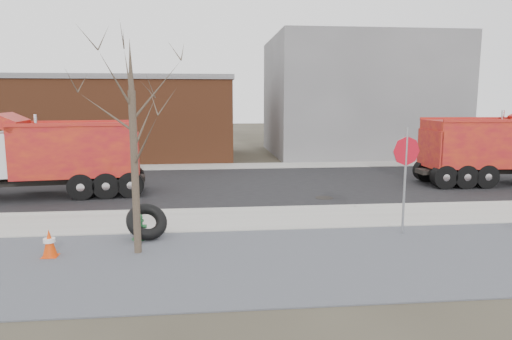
{
  "coord_description": "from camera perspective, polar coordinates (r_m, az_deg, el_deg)",
  "views": [
    {
      "loc": [
        -1.39,
        -13.73,
        3.78
      ],
      "look_at": [
        0.18,
        1.62,
        1.4
      ],
      "focal_mm": 32.0,
      "sensor_mm": 36.0,
      "label": 1
    }
  ],
  "objects": [
    {
      "name": "gravel_verge",
      "position": [
        10.99,
        1.82,
        -11.28
      ],
      "size": [
        60.0,
        5.0,
        0.03
      ],
      "primitive_type": "cube",
      "color": "slate",
      "rests_on": "ground"
    },
    {
      "name": "curb",
      "position": [
        15.79,
        -0.63,
        -4.88
      ],
      "size": [
        60.0,
        0.15,
        0.11
      ],
      "primitive_type": "cube",
      "color": "#9E9B93",
      "rests_on": "ground"
    },
    {
      "name": "sidewalk",
      "position": [
        14.54,
        -0.16,
        -6.18
      ],
      "size": [
        60.0,
        2.5,
        0.06
      ],
      "primitive_type": "cube",
      "color": "#9E9B93",
      "rests_on": "ground"
    },
    {
      "name": "traffic_cone_far",
      "position": [
        12.19,
        -24.41,
        -8.37
      ],
      "size": [
        0.36,
        0.36,
        0.7
      ],
      "color": "#DD3A06",
      "rests_on": "ground"
    },
    {
      "name": "truck_tire",
      "position": [
        12.87,
        -13.49,
        -6.26
      ],
      "size": [
        1.45,
        1.39,
        1.02
      ],
      "color": "black",
      "rests_on": "ground"
    },
    {
      "name": "fire_hydrant",
      "position": [
        12.84,
        -14.42,
        -7.03
      ],
      "size": [
        0.42,
        0.41,
        0.75
      ],
      "rotation": [
        0.0,
        0.0,
        0.09
      ],
      "color": "#256234",
      "rests_on": "ground"
    },
    {
      "name": "ground",
      "position": [
        14.31,
        -0.06,
        -6.55
      ],
      "size": [
        120.0,
        120.0,
        0.0
      ],
      "primitive_type": "plane",
      "color": "#383328",
      "rests_on": "ground"
    },
    {
      "name": "far_sidewalk",
      "position": [
        26.04,
        -2.72,
        0.48
      ],
      "size": [
        60.0,
        2.0,
        0.06
      ],
      "primitive_type": "cube",
      "color": "#9E9B93",
      "rests_on": "ground"
    },
    {
      "name": "road",
      "position": [
        20.43,
        -1.84,
        -1.87
      ],
      "size": [
        60.0,
        9.4,
        0.02
      ],
      "primitive_type": "cube",
      "color": "black",
      "rests_on": "ground"
    },
    {
      "name": "building_brick",
      "position": [
        31.93,
        -21.62,
        6.14
      ],
      "size": [
        20.2,
        8.2,
        5.3
      ],
      "color": "brown",
      "rests_on": "ground"
    },
    {
      "name": "dump_truck_red_a",
      "position": [
        23.15,
        28.32,
        2.5
      ],
      "size": [
        8.15,
        2.43,
        3.28
      ],
      "rotation": [
        0.0,
        0.0,
        -0.02
      ],
      "color": "black",
      "rests_on": "ground"
    },
    {
      "name": "bare_tree",
      "position": [
        11.28,
        -15.15,
        6.01
      ],
      "size": [
        3.2,
        3.2,
        5.2
      ],
      "color": "#382D23",
      "rests_on": "ground"
    },
    {
      "name": "dump_truck_red_b",
      "position": [
        19.44,
        -24.08,
        1.72
      ],
      "size": [
        7.74,
        3.1,
        3.24
      ],
      "rotation": [
        0.0,
        0.0,
        3.27
      ],
      "color": "black",
      "rests_on": "ground"
    },
    {
      "name": "stop_sign",
      "position": [
        13.29,
        18.2,
        0.84
      ],
      "size": [
        0.82,
        0.16,
        3.03
      ],
      "rotation": [
        0.0,
        0.0,
        -0.23
      ],
      "color": "gray",
      "rests_on": "ground"
    },
    {
      "name": "building_grey",
      "position": [
        33.39,
        12.44,
        8.95
      ],
      "size": [
        12.0,
        10.0,
        8.0
      ],
      "color": "gray",
      "rests_on": "ground"
    }
  ]
}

